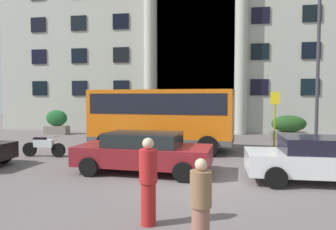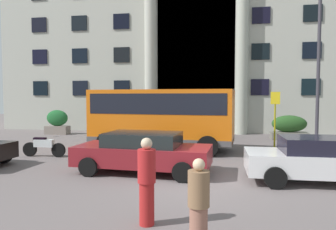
{
  "view_description": "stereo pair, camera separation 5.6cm",
  "coord_description": "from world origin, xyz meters",
  "px_view_note": "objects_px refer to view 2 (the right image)",
  "views": [
    {
      "loc": [
        0.78,
        -9.2,
        2.56
      ],
      "look_at": [
        -1.55,
        4.39,
        1.75
      ],
      "focal_mm": 33.82,
      "sensor_mm": 36.0,
      "label": 1
    },
    {
      "loc": [
        0.84,
        -9.19,
        2.56
      ],
      "look_at": [
        -1.55,
        4.39,
        1.75
      ],
      "focal_mm": 33.82,
      "sensor_mm": 36.0,
      "label": 2
    }
  ],
  "objects_px": {
    "bus_stop_sign": "(275,114)",
    "motorcycle_near_kerb": "(292,152)",
    "hedge_planter_entrance_left": "(289,128)",
    "parked_hatchback_near": "(324,159)",
    "hedge_planter_far_east": "(57,123)",
    "parked_sedan_second": "(143,152)",
    "lamppost_plaza_centre": "(319,51)",
    "motorcycle_far_end": "(43,146)",
    "scooter_by_planter": "(159,149)",
    "orange_minibus": "(162,114)",
    "pedestrian_man_red_shirt": "(199,205)",
    "hedge_planter_far_west": "(126,125)",
    "pedestrian_man_crossing": "(147,181)"
  },
  "relations": [
    {
      "from": "bus_stop_sign",
      "to": "motorcycle_near_kerb",
      "type": "xyz_separation_m",
      "value": [
        0.08,
        -3.63,
        -1.26
      ]
    },
    {
      "from": "hedge_planter_entrance_left",
      "to": "parked_hatchback_near",
      "type": "relative_size",
      "value": 0.46
    },
    {
      "from": "hedge_planter_far_east",
      "to": "parked_sedan_second",
      "type": "distance_m",
      "value": 12.7
    },
    {
      "from": "parked_hatchback_near",
      "to": "lamppost_plaza_centre",
      "type": "distance_m",
      "value": 9.46
    },
    {
      "from": "hedge_planter_entrance_left",
      "to": "parked_sedan_second",
      "type": "height_order",
      "value": "hedge_planter_entrance_left"
    },
    {
      "from": "bus_stop_sign",
      "to": "motorcycle_near_kerb",
      "type": "height_order",
      "value": "bus_stop_sign"
    },
    {
      "from": "parked_sedan_second",
      "to": "motorcycle_far_end",
      "type": "xyz_separation_m",
      "value": [
        -4.87,
        1.94,
        -0.25
      ]
    },
    {
      "from": "parked_hatchback_near",
      "to": "scooter_by_planter",
      "type": "bearing_deg",
      "value": 156.21
    },
    {
      "from": "orange_minibus",
      "to": "pedestrian_man_red_shirt",
      "type": "height_order",
      "value": "orange_minibus"
    },
    {
      "from": "orange_minibus",
      "to": "parked_sedan_second",
      "type": "xyz_separation_m",
      "value": [
        0.22,
        -4.45,
        -1.0
      ]
    },
    {
      "from": "orange_minibus",
      "to": "parked_hatchback_near",
      "type": "bearing_deg",
      "value": -34.83
    },
    {
      "from": "parked_sedan_second",
      "to": "hedge_planter_far_west",
      "type": "bearing_deg",
      "value": 114.1
    },
    {
      "from": "pedestrian_man_crossing",
      "to": "lamppost_plaza_centre",
      "type": "xyz_separation_m",
      "value": [
        6.45,
        12.09,
        4.1
      ]
    },
    {
      "from": "scooter_by_planter",
      "to": "lamppost_plaza_centre",
      "type": "height_order",
      "value": "lamppost_plaza_centre"
    },
    {
      "from": "bus_stop_sign",
      "to": "pedestrian_man_red_shirt",
      "type": "bearing_deg",
      "value": -104.61
    },
    {
      "from": "hedge_planter_far_west",
      "to": "pedestrian_man_crossing",
      "type": "xyz_separation_m",
      "value": [
        4.63,
        -13.37,
        0.15
      ]
    },
    {
      "from": "parked_sedan_second",
      "to": "scooter_by_planter",
      "type": "height_order",
      "value": "parked_sedan_second"
    },
    {
      "from": "pedestrian_man_crossing",
      "to": "pedestrian_man_red_shirt",
      "type": "bearing_deg",
      "value": -23.23
    },
    {
      "from": "pedestrian_man_crossing",
      "to": "motorcycle_near_kerb",
      "type": "bearing_deg",
      "value": 74.61
    },
    {
      "from": "pedestrian_man_crossing",
      "to": "scooter_by_planter",
      "type": "bearing_deg",
      "value": 116.13
    },
    {
      "from": "hedge_planter_far_east",
      "to": "hedge_planter_entrance_left",
      "type": "bearing_deg",
      "value": -0.58
    },
    {
      "from": "hedge_planter_far_east",
      "to": "pedestrian_man_crossing",
      "type": "xyz_separation_m",
      "value": [
        9.61,
        -13.73,
        0.09
      ]
    },
    {
      "from": "parked_hatchback_near",
      "to": "orange_minibus",
      "type": "bearing_deg",
      "value": 139.55
    },
    {
      "from": "hedge_planter_far_west",
      "to": "motorcycle_near_kerb",
      "type": "xyz_separation_m",
      "value": [
        8.67,
        -6.92,
        -0.28
      ]
    },
    {
      "from": "scooter_by_planter",
      "to": "lamppost_plaza_centre",
      "type": "relative_size",
      "value": 0.23
    },
    {
      "from": "parked_hatchback_near",
      "to": "pedestrian_man_red_shirt",
      "type": "relative_size",
      "value": 2.92
    },
    {
      "from": "hedge_planter_far_west",
      "to": "parked_sedan_second",
      "type": "relative_size",
      "value": 0.47
    },
    {
      "from": "hedge_planter_entrance_left",
      "to": "hedge_planter_far_east",
      "type": "xyz_separation_m",
      "value": [
        -14.93,
        0.15,
        0.09
      ]
    },
    {
      "from": "hedge_planter_far_west",
      "to": "motorcycle_far_end",
      "type": "relative_size",
      "value": 1.14
    },
    {
      "from": "hedge_planter_far_east",
      "to": "motorcycle_near_kerb",
      "type": "distance_m",
      "value": 15.48
    },
    {
      "from": "bus_stop_sign",
      "to": "hedge_planter_far_east",
      "type": "relative_size",
      "value": 1.69
    },
    {
      "from": "pedestrian_man_red_shirt",
      "to": "hedge_planter_far_west",
      "type": "bearing_deg",
      "value": 69.21
    },
    {
      "from": "orange_minibus",
      "to": "pedestrian_man_red_shirt",
      "type": "distance_m",
      "value": 9.97
    },
    {
      "from": "orange_minibus",
      "to": "parked_sedan_second",
      "type": "relative_size",
      "value": 1.49
    },
    {
      "from": "bus_stop_sign",
      "to": "lamppost_plaza_centre",
      "type": "relative_size",
      "value": 0.32
    },
    {
      "from": "pedestrian_man_red_shirt",
      "to": "lamppost_plaza_centre",
      "type": "relative_size",
      "value": 0.18
    },
    {
      "from": "hedge_planter_far_east",
      "to": "motorcycle_near_kerb",
      "type": "relative_size",
      "value": 0.82
    },
    {
      "from": "lamppost_plaza_centre",
      "to": "hedge_planter_far_east",
      "type": "bearing_deg",
      "value": 174.17
    },
    {
      "from": "lamppost_plaza_centre",
      "to": "pedestrian_man_red_shirt",
      "type": "bearing_deg",
      "value": -112.35
    },
    {
      "from": "hedge_planter_far_east",
      "to": "motorcycle_far_end",
      "type": "bearing_deg",
      "value": -64.7
    },
    {
      "from": "parked_sedan_second",
      "to": "motorcycle_far_end",
      "type": "bearing_deg",
      "value": 161.63
    },
    {
      "from": "hedge_planter_entrance_left",
      "to": "motorcycle_far_end",
      "type": "height_order",
      "value": "hedge_planter_entrance_left"
    },
    {
      "from": "hedge_planter_far_east",
      "to": "scooter_by_planter",
      "type": "relative_size",
      "value": 0.81
    },
    {
      "from": "parked_hatchback_near",
      "to": "parked_sedan_second",
      "type": "height_order",
      "value": "parked_hatchback_near"
    },
    {
      "from": "parked_sedan_second",
      "to": "motorcycle_far_end",
      "type": "relative_size",
      "value": 2.41
    },
    {
      "from": "pedestrian_man_red_shirt",
      "to": "lamppost_plaza_centre",
      "type": "xyz_separation_m",
      "value": [
        5.35,
        13.01,
        4.21
      ]
    },
    {
      "from": "parked_sedan_second",
      "to": "pedestrian_man_crossing",
      "type": "xyz_separation_m",
      "value": [
        1.17,
        -4.23,
        0.18
      ]
    },
    {
      "from": "motorcycle_far_end",
      "to": "scooter_by_planter",
      "type": "height_order",
      "value": "same"
    },
    {
      "from": "bus_stop_sign",
      "to": "scooter_by_planter",
      "type": "height_order",
      "value": "bus_stop_sign"
    },
    {
      "from": "hedge_planter_far_west",
      "to": "pedestrian_man_crossing",
      "type": "height_order",
      "value": "pedestrian_man_crossing"
    }
  ]
}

